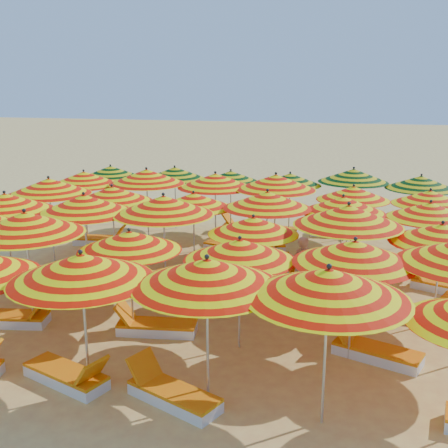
{
  "coord_description": "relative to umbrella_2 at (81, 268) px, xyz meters",
  "views": [
    {
      "loc": [
        3.47,
        -13.69,
        5.36
      ],
      "look_at": [
        0.0,
        0.5,
        1.6
      ],
      "focal_mm": 45.0,
      "sensor_mm": 36.0,
      "label": 1
    }
  ],
  "objects": [
    {
      "name": "lounger_11",
      "position": [
        5.75,
        4.63,
        -2.16
      ],
      "size": [
        1.77,
        0.7,
        0.69
      ],
      "rotation": [
        0.0,
        0.0,
        -0.07
      ],
      "color": "white",
      "rests_on": "ground"
    },
    {
      "name": "umbrella_9",
      "position": [
        2.22,
        2.28,
        -0.21
      ],
      "size": [
        2.82,
        2.82,
        2.39
      ],
      "color": "silver",
      "rests_on": "ground"
    },
    {
      "name": "umbrella_20",
      "position": [
        -0.05,
        6.67,
        -0.24
      ],
      "size": [
        2.58,
        2.58,
        2.36
      ],
      "color": "silver",
      "rests_on": "ground"
    },
    {
      "name": "umbrella_32",
      "position": [
        0.01,
        11.01,
        -0.28
      ],
      "size": [
        2.82,
        2.82,
        2.32
      ],
      "color": "silver",
      "rests_on": "ground"
    },
    {
      "name": "umbrella_10",
      "position": [
        4.43,
        2.34,
        -0.11
      ],
      "size": [
        2.96,
        2.96,
        2.51
      ],
      "color": "silver",
      "rests_on": "ground"
    },
    {
      "name": "umbrella_28",
      "position": [
        4.29,
        8.87,
        -0.25
      ],
      "size": [
        2.93,
        2.93,
        2.34
      ],
      "color": "silver",
      "rests_on": "ground"
    },
    {
      "name": "lounger_16",
      "position": [
        1.45,
        8.98,
        -2.16
      ],
      "size": [
        1.83,
        1.08,
        0.69
      ],
      "rotation": [
        0.0,
        0.0,
        0.31
      ],
      "color": "white",
      "rests_on": "ground"
    },
    {
      "name": "umbrella_35",
      "position": [
        6.39,
        10.9,
        -0.19
      ],
      "size": [
        2.38,
        2.38,
        2.42
      ],
      "color": "silver",
      "rests_on": "ground"
    },
    {
      "name": "beachgoer_a",
      "position": [
        3.15,
        5.38,
        -1.52
      ],
      "size": [
        0.68,
        0.68,
        1.59
      ],
      "primitive_type": "imported",
      "rotation": [
        0.0,
        0.0,
        3.91
      ],
      "color": "tan",
      "rests_on": "ground"
    },
    {
      "name": "lounger_14",
      "position": [
        -3.86,
        8.5,
        -2.16
      ],
      "size": [
        1.79,
        0.8,
        0.69
      ],
      "rotation": [
        0.0,
        0.0,
        0.13
      ],
      "color": "white",
      "rests_on": "ground"
    },
    {
      "name": "umbrella_22",
      "position": [
        4.05,
        6.91,
        -0.19
      ],
      "size": [
        2.99,
        2.99,
        2.41
      ],
      "color": "silver",
      "rests_on": "ground"
    },
    {
      "name": "umbrella_2",
      "position": [
        0.0,
        0.0,
        0.0
      ],
      "size": [
        2.88,
        2.88,
        2.63
      ],
      "color": "silver",
      "rests_on": "ground"
    },
    {
      "name": "lounger_1",
      "position": [
        -0.5,
        0.15,
        -2.16
      ],
      "size": [
        1.83,
        1.15,
        0.69
      ],
      "rotation": [
        0.0,
        0.0,
        -0.36
      ],
      "color": "white",
      "rests_on": "ground"
    },
    {
      "name": "umbrella_16",
      "position": [
        4.24,
        4.7,
        0.04
      ],
      "size": [
        3.16,
        3.16,
        2.68
      ],
      "color": "silver",
      "rests_on": "ground"
    },
    {
      "name": "umbrella_24",
      "position": [
        -4.46,
        8.7,
        -0.13
      ],
      "size": [
        2.85,
        2.85,
        2.49
      ],
      "color": "silver",
      "rests_on": "ground"
    },
    {
      "name": "lounger_13",
      "position": [
        6.76,
        6.64,
        -2.16
      ],
      "size": [
        1.82,
        1.21,
        0.69
      ],
      "rotation": [
        0.0,
        0.0,
        2.74
      ],
      "color": "white",
      "rests_on": "ground"
    },
    {
      "name": "lounger_17",
      "position": [
        5.96,
        8.75,
        -2.16
      ],
      "size": [
        1.82,
        1.18,
        0.69
      ],
      "rotation": [
        0.0,
        0.0,
        0.38
      ],
      "color": "white",
      "rests_on": "ground"
    },
    {
      "name": "umbrella_33",
      "position": [
        2.11,
        11.05,
        -0.29
      ],
      "size": [
        2.88,
        2.88,
        2.31
      ],
      "color": "silver",
      "rests_on": "ground"
    },
    {
      "name": "umbrella_14",
      "position": [
        -0.23,
        4.71,
        0.04
      ],
      "size": [
        3.13,
        3.13,
        2.68
      ],
      "color": "silver",
      "rests_on": "ground"
    },
    {
      "name": "lounger_9",
      "position": [
        -0.82,
        4.83,
        -2.16
      ],
      "size": [
        1.82,
        1.19,
        0.69
      ],
      "rotation": [
        0.0,
        0.0,
        2.76
      ],
      "color": "white",
      "rests_on": "ground"
    },
    {
      "name": "umbrella_23",
      "position": [
        6.26,
        6.81,
        -0.21
      ],
      "size": [
        2.51,
        2.51,
        2.39
      ],
      "color": "silver",
      "rests_on": "ground"
    },
    {
      "name": "umbrella_13",
      "position": [
        -2.3,
        4.55,
        -0.0
      ],
      "size": [
        2.69,
        2.69,
        2.63
      ],
      "color": "silver",
      "rests_on": "ground"
    },
    {
      "name": "umbrella_31",
      "position": [
        -2.09,
        11.09,
        -0.24
      ],
      "size": [
        2.83,
        2.83,
        2.36
      ],
      "color": "silver",
      "rests_on": "ground"
    },
    {
      "name": "ground",
      "position": [
        0.97,
        5.61,
        -2.32
      ],
      "size": [
        120.0,
        120.0,
        0.0
      ],
      "primitive_type": "plane",
      "color": "#EBCC68",
      "rests_on": "ground"
    },
    {
      "name": "umbrella_4",
      "position": [
        4.08,
        0.03,
        0.06
      ],
      "size": [
        2.62,
        2.62,
        2.7
      ],
      "color": "silver",
      "rests_on": "ground"
    },
    {
      "name": "lounger_6",
      "position": [
        4.94,
        2.44,
        -2.16
      ],
      "size": [
        1.83,
        1.14,
        0.69
      ],
      "rotation": [
        0.0,
        0.0,
        2.79
      ],
      "color": "white",
      "rests_on": "ground"
    },
    {
      "name": "lounger_2",
      "position": [
        1.54,
        0.02,
        -2.16
      ],
      "size": [
        1.82,
        1.23,
        0.69
      ],
      "rotation": [
        0.0,
        0.0,
        2.73
      ],
      "color": "white",
      "rests_on": "ground"
    },
    {
      "name": "umbrella_17",
      "position": [
        6.25,
        4.46,
        -0.19
      ],
      "size": [
        2.71,
        2.71,
        2.41
      ],
      "color": "silver",
      "rests_on": "ground"
    },
    {
      "name": "umbrella_18",
      "position": [
        -4.46,
        6.53,
        -0.0
      ],
      "size": [
        2.63,
        2.63,
        2.63
      ],
      "color": "silver",
      "rests_on": "ground"
    },
    {
      "name": "umbrella_30",
      "position": [
        -4.65,
        11.15,
        -0.29
      ],
      "size": [
        2.45,
        2.45,
        2.3
      ],
      "color": "silver",
      "rests_on": "ground"
    },
    {
      "name": "umbrella_26",
      "position": [
        -0.01,
        8.95,
        -0.06
      ],
      "size": [
        2.96,
        2.96,
        2.56
      ],
      "color": "silver",
      "rests_on": "ground"
    },
    {
      "name": "umbrella_8",
      "position": [
        -0.2,
        2.49,
        -0.25
      ],
      "size": [
        2.7,
        2.7,
        2.35
      ],
      "color": "silver",
      "rests_on": "ground"
    },
    {
      "name": "lounger_10",
      "position": [
        2.67,
        4.44,
        -2.16
      ],
      "size": [
        1.77,
        0.69,
        0.69
      ],
      "rotation": [
        0.0,
        0.0,
        0.06
      ],
      "color": "white",
      "rests_on": "ground"
    },
    {
      "name": "umbrella_27",
      "position": [
        1.95,
        8.78,
        0.0
      ],
      "size": [
        3.25,
        3.25,
        2.63
      ],
      "color": "silver",
      "rests_on": "ground"
    },
    {
      "name": "umbrella_29",
      "position": [
        6.46,
        8.79,
        -0.26
      ],
      "size": [
        2.82,
        2.82,
        2.34
      ],
      "color": "silver",
      "rests_on": "ground"
    },
    {
      "name": "umbrella_3",
      "position": [
        2.14,
        0.17,
        0.02
      ],
      "size": [
        2.59,
        2.59,
        2.66
      ],
      "color": "silver",
      "rests_on": "ground"
    },
    {
      "name": "umbrella_7",
      "position": [
        -2.5,
        2.25,
        0.06
      ],
      "size": [
        3.28,
        3.28,
        2.7
      ],
      "color": "silver",
      "rests_on": "ground"
    },
    {
      "name": "umbrella_15",
      "position": [
        2.07,
        4.51,
        -0.29
      ],
      "size": [
        2.86,
        2.86,
        2.3
      ],
      "color": "silver",
      "rests_on": "ground"
    },
    {
      "name": "lounger_5",
      "position": [
        0.3,
        2.51,
        -2.16
      ],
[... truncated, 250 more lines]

